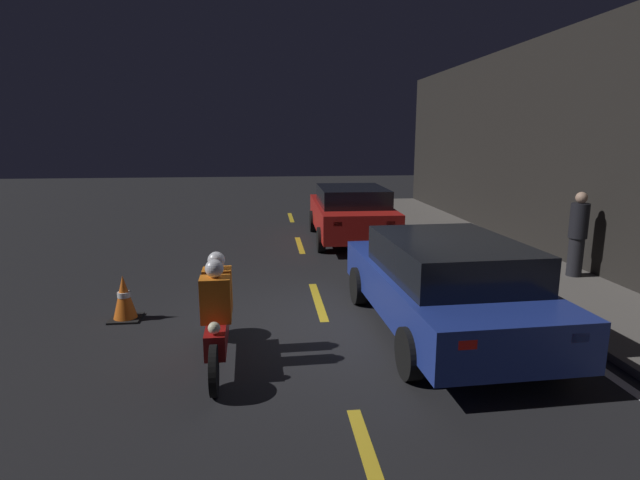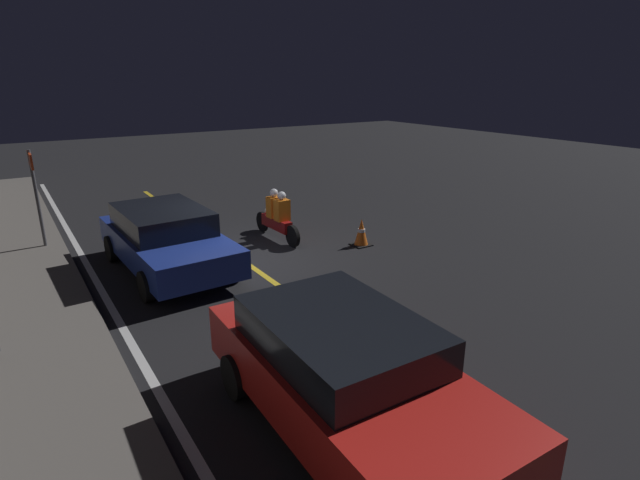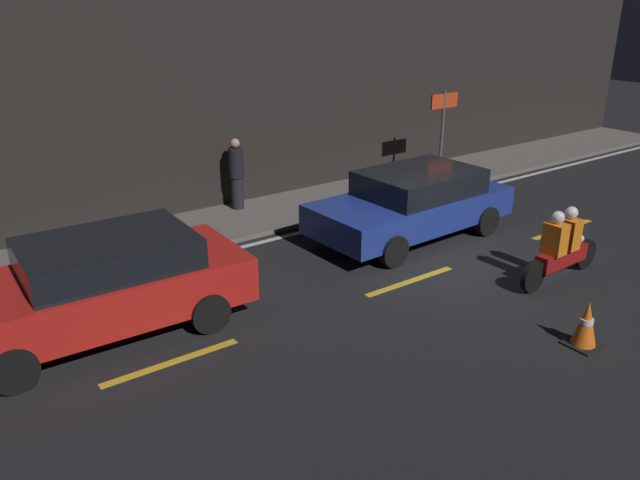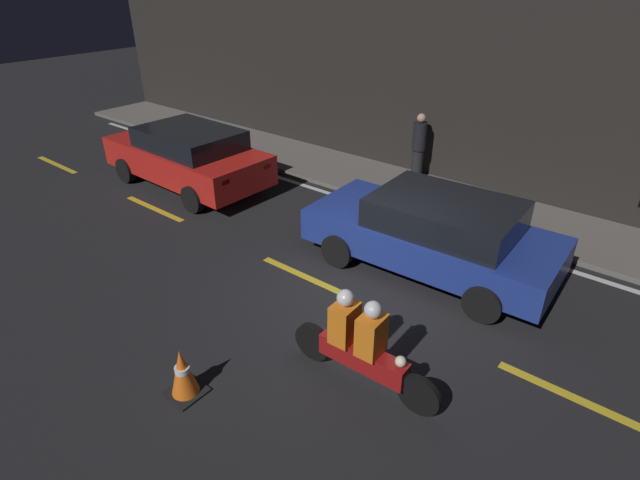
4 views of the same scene
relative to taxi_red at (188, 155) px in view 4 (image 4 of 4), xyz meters
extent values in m
plane|color=black|center=(5.95, -1.41, -0.78)|extent=(56.00, 56.00, 0.00)
cube|color=#605B56|center=(5.95, 3.07, -0.73)|extent=(28.00, 2.14, 0.10)
cube|color=black|center=(5.95, 4.29, 1.74)|extent=(28.00, 0.30, 5.04)
cube|color=gold|center=(-4.05, -1.41, -0.78)|extent=(2.00, 0.14, 0.01)
cube|color=gold|center=(0.45, -1.41, -0.78)|extent=(2.00, 0.14, 0.01)
cube|color=gold|center=(4.95, -1.41, -0.78)|extent=(2.00, 0.14, 0.01)
cube|color=gold|center=(9.45, -1.41, -0.78)|extent=(2.00, 0.14, 0.01)
cube|color=silver|center=(5.95, 1.75, -0.78)|extent=(25.20, 0.14, 0.01)
cube|color=red|center=(-0.05, 0.00, -0.12)|extent=(4.41, 1.97, 0.70)
cube|color=black|center=(0.17, 0.00, 0.45)|extent=(2.44, 1.74, 0.46)
cube|color=red|center=(2.09, -0.66, 0.05)|extent=(0.06, 0.20, 0.10)
cube|color=red|center=(2.12, 0.56, 0.05)|extent=(0.06, 0.20, 0.10)
cylinder|color=black|center=(-1.43, -0.88, -0.47)|extent=(0.62, 0.19, 0.62)
cylinder|color=black|center=(-1.39, 0.95, -0.47)|extent=(0.62, 0.19, 0.62)
cylinder|color=black|center=(1.28, -0.94, -0.47)|extent=(0.62, 0.19, 0.62)
cylinder|color=black|center=(1.32, 0.88, -0.47)|extent=(0.62, 0.19, 0.62)
cube|color=navy|center=(6.45, 0.22, -0.18)|extent=(4.42, 2.03, 0.59)
cube|color=black|center=(6.67, 0.23, 0.37)|extent=(2.45, 1.77, 0.50)
cube|color=red|center=(8.61, -0.30, -0.03)|extent=(0.07, 0.20, 0.10)
cube|color=red|center=(8.57, 0.91, -0.03)|extent=(0.07, 0.20, 0.10)
cylinder|color=black|center=(5.13, -0.74, -0.47)|extent=(0.63, 0.20, 0.62)
cylinder|color=black|center=(5.07, 1.09, -0.47)|extent=(0.63, 0.20, 0.62)
cylinder|color=black|center=(7.83, -0.64, -0.47)|extent=(0.63, 0.20, 0.62)
cylinder|color=black|center=(7.76, 1.19, -0.47)|extent=(0.63, 0.20, 0.62)
cylinder|color=black|center=(7.97, -2.86, -0.50)|extent=(0.56, 0.10, 0.56)
cylinder|color=black|center=(6.35, -2.91, -0.50)|extent=(0.56, 0.12, 0.56)
cube|color=maroon|center=(7.16, -2.89, -0.35)|extent=(1.24, 0.28, 0.30)
sphere|color=#F2EABF|center=(7.68, -2.87, -0.12)|extent=(0.14, 0.14, 0.14)
cube|color=orange|center=(7.26, -2.88, 0.07)|extent=(0.29, 0.37, 0.55)
sphere|color=silver|center=(7.26, -2.88, 0.46)|extent=(0.22, 0.22, 0.22)
cube|color=orange|center=(6.86, -2.90, 0.07)|extent=(0.29, 0.37, 0.55)
sphere|color=silver|center=(6.86, -2.90, 0.46)|extent=(0.22, 0.22, 0.22)
cube|color=black|center=(5.49, -4.45, -0.77)|extent=(0.46, 0.46, 0.03)
cone|color=orange|center=(5.49, -4.45, -0.41)|extent=(0.35, 0.35, 0.67)
cylinder|color=white|center=(5.49, -4.45, -0.38)|extent=(0.19, 0.19, 0.08)
cylinder|color=black|center=(4.27, 3.68, -0.30)|extent=(0.28, 0.28, 0.75)
cylinder|color=black|center=(4.27, 3.68, 0.41)|extent=(0.34, 0.34, 0.67)
sphere|color=tan|center=(4.27, 3.68, 0.85)|extent=(0.22, 0.22, 0.22)
camera|label=1|loc=(13.06, -2.26, 2.00)|focal=28.00mm
camera|label=2|loc=(-4.18, 3.08, 3.39)|focal=28.00mm
camera|label=3|loc=(-2.18, -8.62, 3.98)|focal=35.00mm
camera|label=4|loc=(9.76, -7.01, 4.07)|focal=28.00mm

